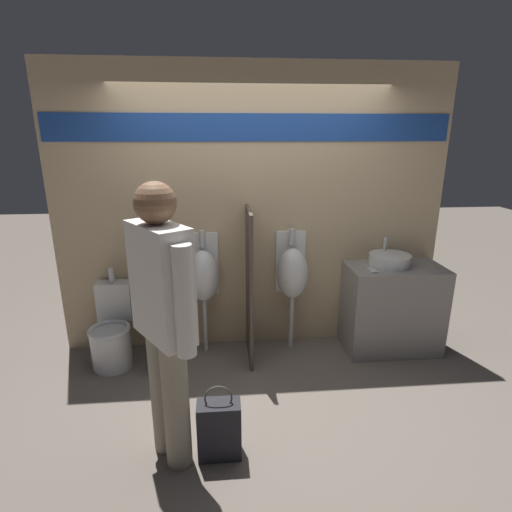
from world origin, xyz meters
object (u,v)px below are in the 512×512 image
Objects in this scene: urinal_far at (292,273)px; person_in_vest at (164,318)px; sink_basin at (390,260)px; cell_phone at (372,270)px; urinal_near_counter at (203,276)px; toilet at (112,334)px; shopping_bag at (219,429)px.

urinal_far is 0.66× the size of person_in_vest.
sink_basin is 2.35m from person_in_vest.
cell_phone is 0.12× the size of urinal_near_counter.
sink_basin is 1.79m from urinal_near_counter.
person_in_vest is (0.68, -1.21, 0.71)m from toilet.
urinal_near_counter is 2.25× the size of shopping_bag.
sink_basin is 0.74× the size of shopping_bag.
sink_basin is 0.28m from cell_phone.
urinal_far is 1.79m from toilet.
urinal_near_counter is at bearing 180.00° from urinal_far.
urinal_near_counter is (-1.56, 0.22, -0.08)m from cell_phone.
person_in_vest is (-1.74, -1.14, 0.14)m from cell_phone.
person_in_vest is at bearing -60.71° from toilet.
sink_basin is 0.94m from urinal_far.
urinal_near_counter reaches higher than cell_phone.
cell_phone is at bearing -7.95° from urinal_near_counter.
shopping_bag is (-1.43, -1.18, -0.66)m from cell_phone.
shopping_bag is at bearing -51.43° from toilet.
shopping_bag is (0.14, -1.39, -0.58)m from urinal_near_counter.
urinal_far is (-0.93, 0.06, -0.13)m from sink_basin.
person_in_vest is at bearing -97.47° from urinal_near_counter.
sink_basin reaches higher than cell_phone.
person_in_vest is 3.41× the size of shopping_bag.
toilet reaches higher than cell_phone.
sink_basin is at bearing -91.60° from person_in_vest.
sink_basin is at bearing -2.04° from urinal_near_counter.
urinal_near_counter is 1.00m from toilet.
urinal_near_counter and urinal_far have the same top height.
toilet is at bearing -175.00° from urinal_far.
urinal_near_counter is at bearing -42.41° from person_in_vest.
sink_basin is at bearing 1.86° from toilet.
urinal_near_counter is 1.52m from shopping_bag.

